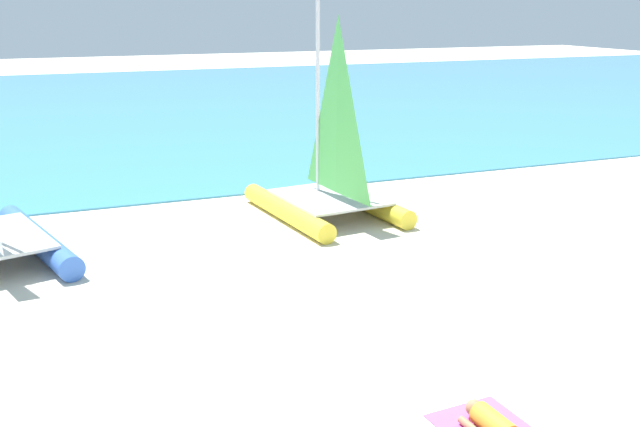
% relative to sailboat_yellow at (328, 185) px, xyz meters
% --- Properties ---
extents(ground_plane, '(120.00, 120.00, 0.00)m').
position_rel_sailboat_yellow_xyz_m(ground_plane, '(-1.62, 1.33, -0.82)').
color(ground_plane, beige).
extents(ocean_water, '(120.00, 40.00, 0.05)m').
position_rel_sailboat_yellow_xyz_m(ocean_water, '(-1.62, 22.76, -0.79)').
color(ocean_water, teal).
rests_on(ocean_water, ground).
extents(sailboat_yellow, '(3.15, 4.49, 5.49)m').
position_rel_sailboat_yellow_xyz_m(sailboat_yellow, '(0.00, 0.00, 0.00)').
color(sailboat_yellow, yellow).
rests_on(sailboat_yellow, ground).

